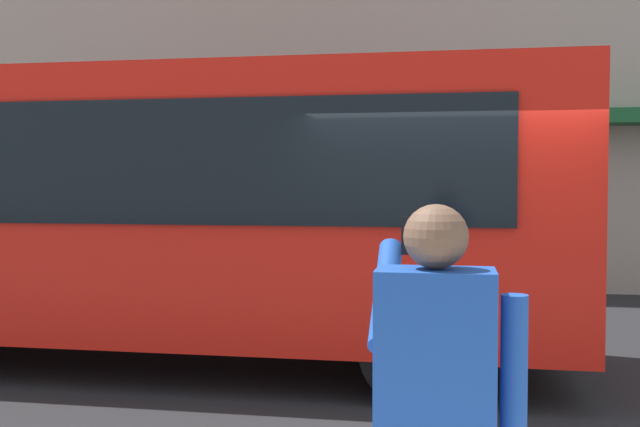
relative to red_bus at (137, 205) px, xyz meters
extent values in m
plane|color=#232326|center=(-3.33, 0.49, -1.68)|extent=(60.00, 60.00, 0.00)
cube|color=red|center=(-0.02, -0.01, 0.02)|extent=(9.00, 2.50, 2.60)
cube|color=black|center=(-0.02, 1.25, 0.42)|extent=(7.60, 0.06, 1.10)
cylinder|color=black|center=(-3.02, -1.11, -1.18)|extent=(1.00, 0.28, 1.00)
cylinder|color=black|center=(-3.02, 1.09, -1.18)|extent=(1.00, 0.28, 1.00)
cube|color=#1E4CAD|center=(-3.24, 4.92, -0.38)|extent=(0.40, 0.24, 0.66)
sphere|color=brown|center=(-3.24, 4.92, 0.06)|extent=(0.22, 0.22, 0.22)
cylinder|color=#1E4CAD|center=(-3.50, 4.92, -0.42)|extent=(0.09, 0.09, 0.58)
cylinder|color=#1E4CAD|center=(-3.06, 4.76, -0.16)|extent=(0.09, 0.48, 0.37)
cube|color=black|center=(-3.14, 4.62, 0.04)|extent=(0.07, 0.01, 0.14)
camera|label=1|loc=(-3.29, 7.45, 0.24)|focal=41.76mm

